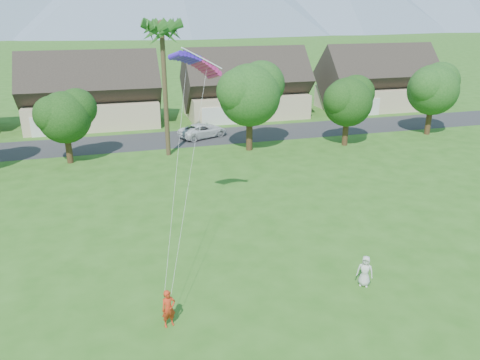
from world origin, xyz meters
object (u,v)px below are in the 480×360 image
object	(u,v)px
kite_flyer	(169,309)
parked_car	(203,130)
watcher	(365,271)
parafoil_kite	(196,61)

from	to	relation	value
kite_flyer	parked_car	size ratio (longest dim) A/B	0.33
kite_flyer	parked_car	distance (m)	32.34
watcher	parked_car	size ratio (longest dim) A/B	0.31
watcher	parafoil_kite	size ratio (longest dim) A/B	0.49
parafoil_kite	watcher	bearing A→B (deg)	-75.77
parked_car	parafoil_kite	world-z (taller)	parafoil_kite
parked_car	parafoil_kite	size ratio (longest dim) A/B	1.60
kite_flyer	parked_car	world-z (taller)	kite_flyer
parked_car	parafoil_kite	bearing A→B (deg)	146.46
kite_flyer	parked_car	bearing A→B (deg)	60.77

